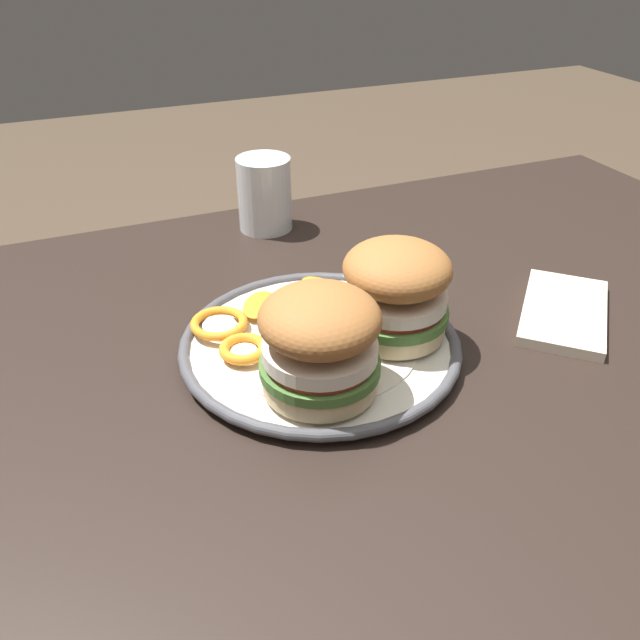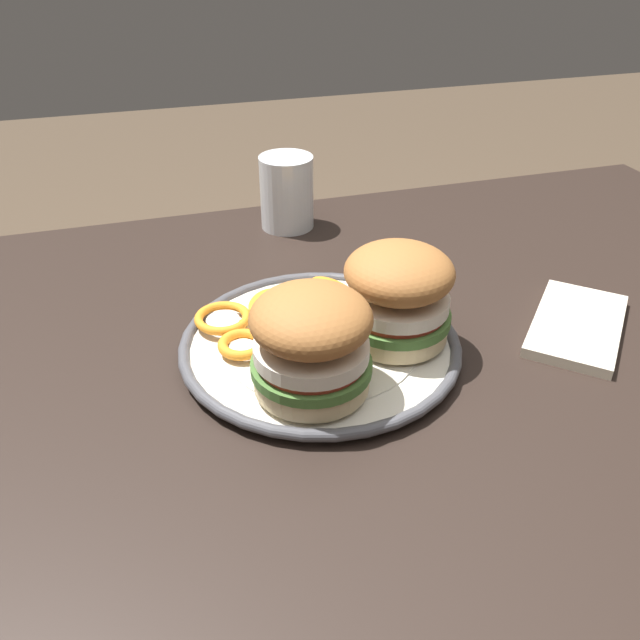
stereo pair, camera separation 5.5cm
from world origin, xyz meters
The scene contains 10 objects.
dining_table centered at (0.00, 0.00, 0.65)m, with size 1.39×0.88×0.75m.
dinner_plate centered at (0.00, 0.04, 0.76)m, with size 0.29×0.29×0.02m.
sandwich_half_left centered at (0.08, 0.02, 0.82)m, with size 0.15×0.15×0.10m.
sandwich_half_right centered at (-0.03, -0.03, 0.82)m, with size 0.14×0.14×0.10m.
orange_peel_curled centered at (-0.09, 0.10, 0.77)m, with size 0.08×0.08×0.01m.
orange_peel_strip_long centered at (-0.04, 0.12, 0.77)m, with size 0.06×0.07×0.01m.
orange_peel_strip_short centered at (0.04, 0.13, 0.77)m, with size 0.06×0.08×0.01m.
orange_peel_small_curl centered at (-0.08, 0.05, 0.77)m, with size 0.05×0.05×0.01m.
drinking_glass centered at (0.05, 0.36, 0.80)m, with size 0.08×0.08×0.10m.
folded_napkin centered at (0.28, 0.00, 0.76)m, with size 0.16×0.09×0.01m, color beige.
Camera 2 is at (-0.16, -0.49, 1.15)m, focal length 36.31 mm.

